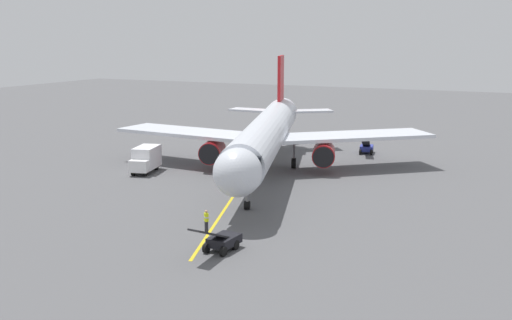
{
  "coord_description": "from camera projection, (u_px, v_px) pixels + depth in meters",
  "views": [
    {
      "loc": [
        -26.3,
        56.72,
        13.76
      ],
      "look_at": [
        -3.45,
        7.89,
        3.0
      ],
      "focal_mm": 43.4,
      "sensor_mm": 36.0,
      "label": 1
    }
  ],
  "objects": [
    {
      "name": "ground_plane",
      "position": [
        258.0,
        172.0,
        64.0
      ],
      "size": [
        220.0,
        220.0,
        0.0
      ],
      "primitive_type": "plane",
      "color": "#565659"
    },
    {
      "name": "apron_lead_in_line",
      "position": [
        240.0,
        186.0,
        58.01
      ],
      "size": [
        12.28,
        38.21,
        0.01
      ],
      "primitive_type": "cube",
      "rotation": [
        0.0,
        0.0,
        0.31
      ],
      "color": "yellow",
      "rests_on": "ground"
    },
    {
      "name": "airplane",
      "position": [
        267.0,
        135.0,
        62.83
      ],
      "size": [
        33.19,
        39.39,
        11.5
      ],
      "color": "silver",
      "rests_on": "ground"
    },
    {
      "name": "ground_crew_marshaller",
      "position": [
        206.0,
        221.0,
        43.96
      ],
      "size": [
        0.46,
        0.46,
        1.71
      ],
      "color": "#23232D",
      "rests_on": "ground"
    },
    {
      "name": "box_truck_near_nose",
      "position": [
        145.0,
        159.0,
        63.68
      ],
      "size": [
        3.03,
        4.94,
        2.62
      ],
      "color": "white",
      "rests_on": "ground"
    },
    {
      "name": "belt_loader_portside",
      "position": [
        222.0,
        240.0,
        40.36
      ],
      "size": [
        1.71,
        4.65,
        2.32
      ],
      "color": "black",
      "rests_on": "ground"
    },
    {
      "name": "belt_loader_starboard_side",
      "position": [
        366.0,
        148.0,
        74.06
      ],
      "size": [
        2.06,
        4.72,
        2.32
      ],
      "color": "#2D3899",
      "rests_on": "ground"
    }
  ]
}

